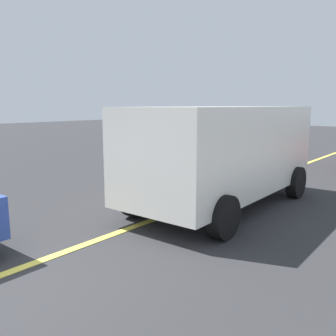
{
  "coord_description": "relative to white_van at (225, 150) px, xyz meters",
  "views": [
    {
      "loc": [
        -1.35,
        -4.54,
        2.22
      ],
      "look_at": [
        3.94,
        -0.25,
        1.04
      ],
      "focal_mm": 38.67,
      "sensor_mm": 36.0,
      "label": 1
    }
  ],
  "objects": [
    {
      "name": "white_van",
      "position": [
        0.0,
        0.0,
        0.0
      ],
      "size": [
        5.23,
        2.33,
        2.2
      ],
      "color": "silver",
      "rests_on": "ground_plane"
    },
    {
      "name": "lane_marking_centre",
      "position": [
        -2.54,
        0.56,
        -1.26
      ],
      "size": [
        28.0,
        0.16,
        0.01
      ],
      "primitive_type": "cube",
      "color": "#E0D14C"
    }
  ]
}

